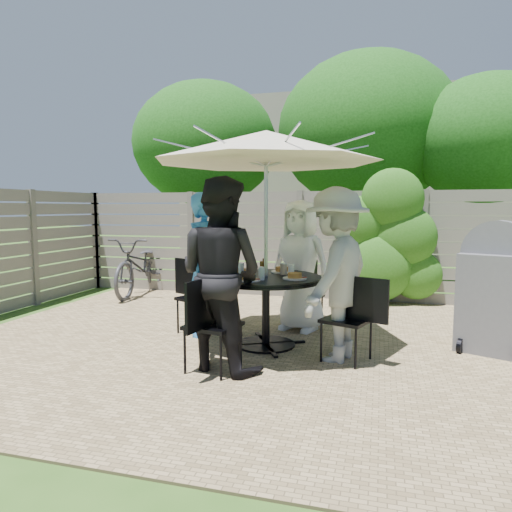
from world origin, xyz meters
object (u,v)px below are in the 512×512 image
(chair_right, at_px, (348,337))
(glass_left, at_px, (241,269))
(person_front, at_px, (220,275))
(glass_right, at_px, (291,271))
(plate_back, at_px, (282,270))
(glass_front, at_px, (262,273))
(person_right, at_px, (336,275))
(person_left, at_px, (207,265))
(patio_table, at_px, (266,298))
(coffee_cup, at_px, (284,269))
(plate_right, at_px, (295,277))
(chair_left, at_px, (199,312))
(umbrella, at_px, (266,147))
(chair_front, at_px, (212,344))
(chair_back, at_px, (305,309))
(plate_left, at_px, (239,272))
(person_back, at_px, (300,266))
(bbq_grill, at_px, (496,293))
(plate_front, at_px, (248,278))
(bicycle, at_px, (141,266))
(syrup_jug, at_px, (264,268))

(chair_right, bearing_deg, glass_left, 8.36)
(person_front, relative_size, glass_right, 13.19)
(plate_back, distance_m, glass_front, 0.63)
(person_right, xyz_separation_m, glass_front, (-0.77, -0.03, -0.01))
(person_left, bearing_deg, patio_table, -90.00)
(coffee_cup, bearing_deg, plate_right, -57.60)
(plate_right, bearing_deg, chair_left, 162.55)
(umbrella, bearing_deg, chair_front, -107.25)
(chair_left, distance_m, coffee_cup, 1.24)
(chair_back, bearing_deg, glass_front, 1.74)
(chair_right, relative_size, coffee_cup, 7.39)
(person_right, bearing_deg, chair_right, 89.61)
(glass_right, bearing_deg, plate_left, 172.25)
(chair_right, height_order, plate_back, chair_right)
(coffee_cup, bearing_deg, person_back, 81.95)
(plate_left, bearing_deg, bbq_grill, 6.92)
(plate_left, bearing_deg, plate_front, -62.36)
(bbq_grill, bearing_deg, plate_right, -142.57)
(umbrella, relative_size, plate_back, 11.84)
(chair_front, xyz_separation_m, person_front, (0.04, 0.13, 0.64))
(glass_left, relative_size, bicycle, 0.07)
(chair_front, bearing_deg, person_back, -7.03)
(glass_left, relative_size, bbq_grill, 0.10)
(person_back, xyz_separation_m, plate_front, (-0.36, -1.14, -0.00))
(plate_right, height_order, bbq_grill, bbq_grill)
(plate_front, distance_m, syrup_jug, 0.42)
(coffee_cup, height_order, bicycle, bicycle)
(chair_front, height_order, glass_left, glass_left)
(chair_left, height_order, plate_left, chair_left)
(umbrella, height_order, person_back, umbrella)
(chair_front, distance_m, plate_left, 1.17)
(glass_front, relative_size, coffee_cup, 1.17)
(patio_table, bearing_deg, chair_front, -107.25)
(plate_right, bearing_deg, plate_back, 117.64)
(person_back, bearing_deg, chair_back, 90.34)
(glass_right, bearing_deg, plate_front, -136.54)
(plate_back, relative_size, plate_front, 1.00)
(bicycle, bearing_deg, plate_right, -43.97)
(person_right, bearing_deg, plate_right, -90.00)
(chair_front, bearing_deg, person_right, -47.71)
(person_left, bearing_deg, plate_right, -90.00)
(person_left, distance_m, plate_front, 0.91)
(chair_front, distance_m, coffee_cup, 1.33)
(bbq_grill, bearing_deg, glass_right, -146.32)
(coffee_cup, xyz_separation_m, bbq_grill, (2.26, 0.26, -0.21))
(umbrella, xyz_separation_m, glass_right, (0.28, 0.02, -1.34))
(plate_front, bearing_deg, person_left, 139.19)
(plate_left, xyz_separation_m, bbq_grill, (2.76, 0.34, -0.18))
(chair_left, distance_m, syrup_jug, 1.09)
(plate_right, distance_m, syrup_jug, 0.43)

